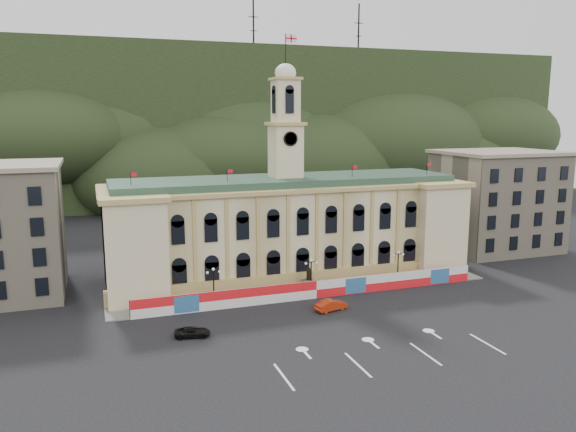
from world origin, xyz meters
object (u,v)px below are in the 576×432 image
object	(u,v)px
red_sedan	(331,305)
black_suv	(192,332)
statue	(308,284)
lamp_center	(311,273)

from	to	relation	value
red_sedan	black_suv	bearing A→B (deg)	85.17
statue	lamp_center	size ratio (longest dim) A/B	0.72
lamp_center	red_sedan	distance (m)	7.60
lamp_center	black_suv	xyz separation A→B (m)	(-18.67, -10.04, -2.51)
red_sedan	black_suv	world-z (taller)	red_sedan
statue	red_sedan	bearing A→B (deg)	-90.32
statue	red_sedan	distance (m)	8.24
statue	red_sedan	xyz separation A→B (m)	(-0.05, -8.23, -0.45)
statue	black_suv	size ratio (longest dim) A/B	0.85
black_suv	statue	bearing A→B (deg)	-48.48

